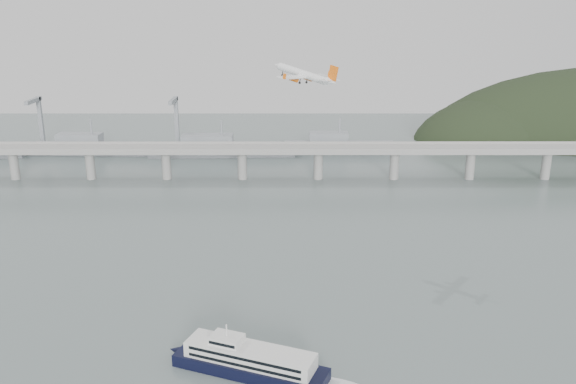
{
  "coord_description": "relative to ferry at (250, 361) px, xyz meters",
  "views": [
    {
      "loc": [
        -0.17,
        -187.33,
        111.39
      ],
      "look_at": [
        0.0,
        55.0,
        36.0
      ],
      "focal_mm": 38.0,
      "sensor_mm": 36.0,
      "label": 1
    }
  ],
  "objects": [
    {
      "name": "ground",
      "position": [
        11.95,
        21.08,
        -4.18
      ],
      "size": [
        900.0,
        900.0,
        0.0
      ],
      "primitive_type": "plane",
      "color": "slate",
      "rests_on": "ground"
    },
    {
      "name": "bridge",
      "position": [
        10.8,
        221.08,
        13.47
      ],
      "size": [
        800.0,
        22.0,
        23.9
      ],
      "color": "gray",
      "rests_on": "ground"
    },
    {
      "name": "distant_fleet",
      "position": [
        -143.41,
        286.16,
        2.04
      ],
      "size": [
        453.0,
        60.9,
        40.0
      ],
      "color": "gray",
      "rests_on": "ground"
    },
    {
      "name": "ferry",
      "position": [
        0.0,
        0.0,
        0.0
      ],
      "size": [
        78.06,
        36.88,
        15.42
      ],
      "rotation": [
        0.0,
        0.0,
        -0.37
      ],
      "color": "black",
      "rests_on": "ground"
    },
    {
      "name": "airliner",
      "position": [
        18.87,
        92.29,
        78.41
      ],
      "size": [
        28.92,
        27.07,
        8.92
      ],
      "rotation": [
        0.05,
        -0.18,
        2.45
      ],
      "color": "white",
      "rests_on": "ground"
    }
  ]
}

